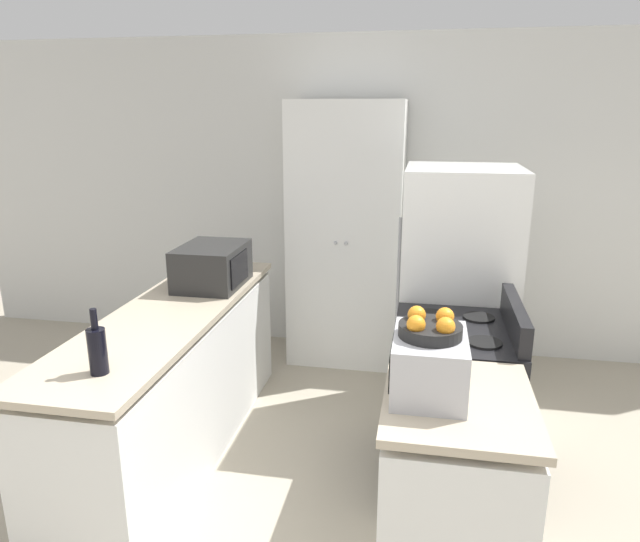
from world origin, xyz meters
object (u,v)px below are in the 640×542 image
object	(u,v)px
wine_bottle	(97,350)
fruit_bowl	(430,327)
stove	(451,404)
toaster_oven	(429,365)
pantry_cabinet	(346,235)
microwave	(212,266)
refrigerator	(456,296)

from	to	relation	value
wine_bottle	fruit_bowl	xyz separation A→B (m)	(1.41, 0.09, 0.17)
stove	toaster_oven	bearing A→B (deg)	-101.22
pantry_cabinet	stove	xyz separation A→B (m)	(0.81, -1.55, -0.58)
microwave	toaster_oven	size ratio (longest dim) A/B	1.28
pantry_cabinet	microwave	size ratio (longest dim) A/B	4.08
pantry_cabinet	refrigerator	xyz separation A→B (m)	(0.84, -0.77, -0.21)
wine_bottle	fruit_bowl	world-z (taller)	fruit_bowl
stove	wine_bottle	xyz separation A→B (m)	(-1.56, -0.83, 0.56)
toaster_oven	wine_bottle	bearing A→B (deg)	-176.47
toaster_oven	microwave	bearing A→B (deg)	138.41
wine_bottle	toaster_oven	bearing A→B (deg)	3.53
stove	pantry_cabinet	bearing A→B (deg)	117.63
refrigerator	toaster_oven	xyz separation A→B (m)	(-0.18, -1.52, 0.19)
microwave	fruit_bowl	xyz separation A→B (m)	(1.39, -1.23, 0.15)
refrigerator	stove	bearing A→B (deg)	-92.61
stove	refrigerator	xyz separation A→B (m)	(0.04, 0.78, 0.38)
toaster_oven	fruit_bowl	world-z (taller)	fruit_bowl
microwave	wine_bottle	size ratio (longest dim) A/B	1.72
pantry_cabinet	toaster_oven	size ratio (longest dim) A/B	5.22
stove	fruit_bowl	distance (m)	1.05
pantry_cabinet	stove	distance (m)	1.84
refrigerator	fruit_bowl	xyz separation A→B (m)	(-0.18, -1.52, 0.35)
stove	fruit_bowl	size ratio (longest dim) A/B	4.23
refrigerator	toaster_oven	distance (m)	1.54
stove	wine_bottle	distance (m)	1.85
fruit_bowl	stove	bearing A→B (deg)	78.64
wine_bottle	pantry_cabinet	bearing A→B (deg)	72.55
pantry_cabinet	fruit_bowl	size ratio (longest dim) A/B	8.30
pantry_cabinet	toaster_oven	world-z (taller)	pantry_cabinet
stove	wine_bottle	bearing A→B (deg)	-151.98
stove	toaster_oven	distance (m)	0.94
pantry_cabinet	microwave	distance (m)	1.28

